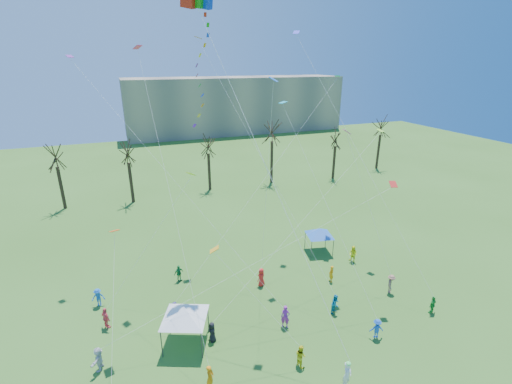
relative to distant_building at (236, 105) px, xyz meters
name	(u,v)px	position (x,y,z in m)	size (l,w,h in m)	color
ground	(303,368)	(-22.00, -82.00, -7.50)	(160.00, 160.00, 0.00)	#34611E
distant_building	(236,105)	(0.00, 0.00, 0.00)	(60.00, 14.00, 15.00)	gray
bare_tree_row	(203,147)	(-20.03, -46.08, -0.38)	(70.16, 7.55, 10.90)	black
hero_kite_flyer	(347,375)	(-20.17, -84.26, -6.53)	(0.71, 0.47, 1.95)	white
big_box_kite	(205,73)	(-25.41, -72.37, 10.92)	(3.83, 7.54, 24.88)	red
canopy_tent_white	(184,312)	(-28.78, -76.94, -4.81)	(3.91, 3.91, 3.18)	#3F3F44
canopy_tent_blue	(320,232)	(-13.09, -68.76, -5.21)	(3.52, 3.52, 2.70)	#3F3F44
festival_crowd	(251,311)	(-23.65, -76.37, -6.66)	(26.26, 13.70, 1.86)	#C53F18
small_kites_aloft	(259,134)	(-21.03, -71.32, 6.21)	(26.81, 17.81, 31.16)	#FB4F0D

